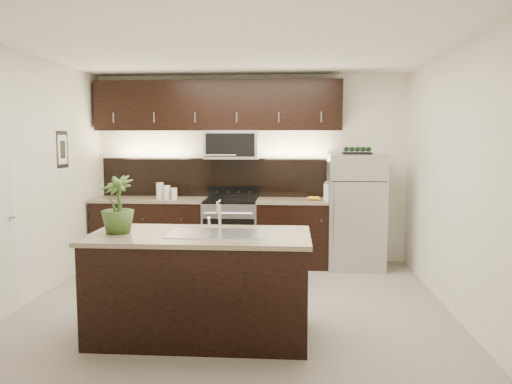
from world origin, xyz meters
TOP-DOWN VIEW (x-y plane):
  - ground at (0.00, 0.00)m, footprint 4.50×4.50m
  - room_walls at (-0.11, -0.04)m, footprint 4.52×4.02m
  - counter_run at (-0.46, 1.69)m, footprint 3.51×0.65m
  - upper_fixtures at (-0.43, 1.84)m, footprint 3.49×0.40m
  - island at (-0.21, -0.94)m, footprint 1.96×0.96m
  - sink_faucet at (-0.06, -0.93)m, footprint 0.84×0.50m
  - refrigerator at (1.48, 1.63)m, footprint 0.76×0.68m
  - wine_rack at (1.48, 1.63)m, footprint 0.39×0.24m
  - plant at (-0.94, -0.96)m, footprint 0.36×0.36m
  - canisters at (-1.17, 1.60)m, footprint 0.32×0.20m
  - french_press at (1.10, 1.64)m, footprint 0.12×0.12m
  - bananas at (0.85, 1.61)m, footprint 0.20×0.16m

SIDE VIEW (x-z plane):
  - ground at x=0.00m, z-range 0.00..0.00m
  - counter_run at x=-0.46m, z-range 0.00..0.94m
  - island at x=-0.21m, z-range 0.00..0.94m
  - refrigerator at x=1.48m, z-range 0.00..1.57m
  - sink_faucet at x=-0.06m, z-range 0.81..1.10m
  - bananas at x=0.85m, z-range 0.94..1.00m
  - canisters at x=-1.17m, z-range 0.93..1.16m
  - french_press at x=1.10m, z-range 0.90..1.24m
  - plant at x=-0.94m, z-range 0.94..1.45m
  - wine_rack at x=1.48m, z-range 1.57..1.67m
  - room_walls at x=-0.11m, z-range 0.34..3.05m
  - upper_fixtures at x=-0.43m, z-range 1.31..2.97m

